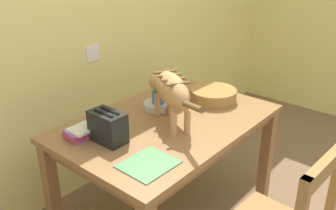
# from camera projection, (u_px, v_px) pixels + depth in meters

# --- Properties ---
(wall_rear) EXTENTS (5.38, 0.11, 2.50)m
(wall_rear) POSITION_uv_depth(u_px,v_px,m) (80.00, 18.00, 2.48)
(wall_rear) COLOR #EADB7A
(wall_rear) RESTS_ON ground_plane
(dining_table) EXTENTS (1.31, 0.87, 0.73)m
(dining_table) POSITION_uv_depth(u_px,v_px,m) (168.00, 133.00, 2.27)
(dining_table) COLOR olive
(dining_table) RESTS_ON ground_plane
(cat) EXTENTS (0.40, 0.63, 0.31)m
(cat) POSITION_uv_depth(u_px,v_px,m) (170.00, 89.00, 2.13)
(cat) COLOR tan
(cat) RESTS_ON dining_table
(saucer_bowl) EXTENTS (0.19, 0.19, 0.04)m
(saucer_bowl) POSITION_uv_depth(u_px,v_px,m) (158.00, 105.00, 2.39)
(saucer_bowl) COLOR beige
(saucer_bowl) RESTS_ON dining_table
(coffee_mug) EXTENTS (0.12, 0.08, 0.08)m
(coffee_mug) POSITION_uv_depth(u_px,v_px,m) (159.00, 97.00, 2.37)
(coffee_mug) COLOR #2D7DC1
(coffee_mug) RESTS_ON saucer_bowl
(magazine) EXTENTS (0.26, 0.23, 0.01)m
(magazine) POSITION_uv_depth(u_px,v_px,m) (148.00, 164.00, 1.79)
(magazine) COLOR #549158
(magazine) RESTS_ON dining_table
(book_stack) EXTENTS (0.20, 0.14, 0.06)m
(book_stack) POSITION_uv_depth(u_px,v_px,m) (83.00, 132.00, 2.04)
(book_stack) COLOR #9A48A1
(book_stack) RESTS_ON dining_table
(wicker_basket) EXTENTS (0.31, 0.31, 0.08)m
(wicker_basket) POSITION_uv_depth(u_px,v_px,m) (213.00, 95.00, 2.49)
(wicker_basket) COLOR olive
(wicker_basket) RESTS_ON dining_table
(toaster) EXTENTS (0.12, 0.20, 0.18)m
(toaster) POSITION_uv_depth(u_px,v_px,m) (108.00, 127.00, 1.97)
(toaster) COLOR black
(toaster) RESTS_ON dining_table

